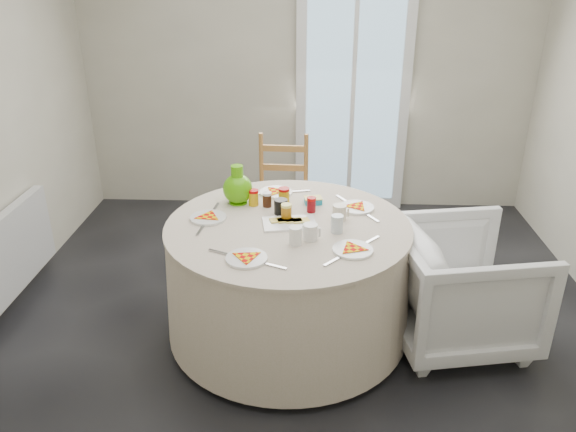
{
  "coord_description": "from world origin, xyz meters",
  "views": [
    {
      "loc": [
        0.04,
        -3.02,
        2.15
      ],
      "look_at": [
        -0.08,
        -0.07,
        0.8
      ],
      "focal_mm": 35.0,
      "sensor_mm": 36.0,
      "label": 1
    }
  ],
  "objects_px": {
    "radiator": "(12,251)",
    "table": "(288,279)",
    "armchair": "(461,283)",
    "wooden_chair": "(282,196)",
    "green_pitcher": "(238,185)"
  },
  "relations": [
    {
      "from": "wooden_chair",
      "to": "armchair",
      "type": "xyz_separation_m",
      "value": [
        1.13,
        -1.13,
        -0.08
      ]
    },
    {
      "from": "wooden_chair",
      "to": "table",
      "type": "bearing_deg",
      "value": -82.63
    },
    {
      "from": "wooden_chair",
      "to": "armchair",
      "type": "bearing_deg",
      "value": -42.45
    },
    {
      "from": "radiator",
      "to": "armchair",
      "type": "xyz_separation_m",
      "value": [
        2.89,
        -0.3,
        0.01
      ]
    },
    {
      "from": "table",
      "to": "green_pitcher",
      "type": "xyz_separation_m",
      "value": [
        -0.33,
        0.3,
        0.49
      ]
    },
    {
      "from": "armchair",
      "to": "green_pitcher",
      "type": "xyz_separation_m",
      "value": [
        -1.37,
        0.33,
        0.48
      ]
    },
    {
      "from": "armchair",
      "to": "green_pitcher",
      "type": "height_order",
      "value": "green_pitcher"
    },
    {
      "from": "table",
      "to": "armchair",
      "type": "height_order",
      "value": "armchair"
    },
    {
      "from": "radiator",
      "to": "wooden_chair",
      "type": "distance_m",
      "value": 1.94
    },
    {
      "from": "table",
      "to": "green_pitcher",
      "type": "bearing_deg",
      "value": 137.41
    },
    {
      "from": "table",
      "to": "wooden_chair",
      "type": "height_order",
      "value": "wooden_chair"
    },
    {
      "from": "radiator",
      "to": "table",
      "type": "xyz_separation_m",
      "value": [
        1.86,
        -0.27,
        -0.01
      ]
    },
    {
      "from": "table",
      "to": "wooden_chair",
      "type": "bearing_deg",
      "value": 95.04
    },
    {
      "from": "radiator",
      "to": "wooden_chair",
      "type": "xyz_separation_m",
      "value": [
        1.76,
        0.82,
        0.09
      ]
    },
    {
      "from": "radiator",
      "to": "table",
      "type": "bearing_deg",
      "value": -8.42
    }
  ]
}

